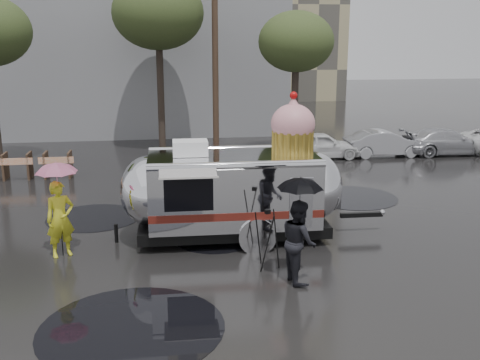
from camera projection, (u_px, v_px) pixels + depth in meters
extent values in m
plane|color=black|center=(171.00, 275.00, 12.73)|extent=(120.00, 120.00, 0.00)
cylinder|color=black|center=(132.00, 328.00, 10.40)|extent=(3.47, 3.47, 0.01)
cylinder|color=black|center=(94.00, 217.00, 16.83)|extent=(2.79, 2.79, 0.01)
cylinder|color=black|center=(215.00, 239.00, 15.01)|extent=(2.17, 2.17, 0.01)
cylinder|color=black|center=(352.00, 197.00, 18.97)|extent=(3.03, 3.03, 0.01)
cube|color=slate|center=(90.00, 17.00, 33.61)|extent=(22.00, 12.00, 13.00)
cylinder|color=#473323|center=(215.00, 55.00, 25.42)|extent=(0.28, 0.28, 9.00)
cylinder|color=#382D26|center=(160.00, 79.00, 26.30)|extent=(0.32, 0.32, 6.75)
ellipsoid|color=#2F401D|center=(158.00, 13.00, 25.57)|extent=(4.20, 4.20, 3.30)
cylinder|color=#382D26|center=(295.00, 96.00, 25.39)|extent=(0.32, 0.32, 5.40)
ellipsoid|color=#2F401D|center=(296.00, 41.00, 24.81)|extent=(3.36, 3.36, 2.64)
cube|color=#473323|center=(5.00, 166.00, 21.36)|extent=(0.08, 0.80, 1.00)
cube|color=#473323|center=(30.00, 165.00, 21.49)|extent=(0.08, 0.80, 1.00)
cube|color=#E5590C|center=(15.00, 162.00, 21.00)|extent=(1.30, 0.04, 0.25)
cube|color=#473323|center=(46.00, 165.00, 21.57)|extent=(0.08, 0.80, 1.00)
cube|color=#473323|center=(70.00, 164.00, 21.70)|extent=(0.08, 0.80, 1.00)
cube|color=#E5590C|center=(56.00, 160.00, 21.21)|extent=(1.30, 0.04, 0.25)
imported|color=silver|center=(321.00, 143.00, 25.06)|extent=(4.00, 1.80, 1.40)
imported|color=#B2B2B7|center=(385.00, 141.00, 25.49)|extent=(4.00, 1.80, 1.40)
imported|color=#B2B2B7|center=(447.00, 139.00, 25.90)|extent=(4.20, 1.80, 1.44)
cube|color=silver|center=(233.00, 188.00, 14.82)|extent=(4.43, 2.39, 1.79)
ellipsoid|color=silver|center=(313.00, 185.00, 15.08)|extent=(1.54, 2.32, 1.79)
ellipsoid|color=silver|center=(149.00, 190.00, 14.56)|extent=(1.54, 2.32, 1.79)
cube|color=black|center=(233.00, 225.00, 15.08)|extent=(5.02, 2.10, 0.30)
cylinder|color=black|center=(257.00, 237.00, 14.15)|extent=(0.70, 0.23, 0.70)
cylinder|color=black|center=(246.00, 213.00, 16.12)|extent=(0.70, 0.23, 0.70)
cylinder|color=silver|center=(258.00, 237.00, 14.01)|extent=(0.96, 0.12, 0.95)
cube|color=black|center=(361.00, 215.00, 15.47)|extent=(1.20, 0.15, 0.12)
sphere|color=silver|center=(382.00, 212.00, 15.53)|extent=(0.16, 0.16, 0.16)
cylinder|color=black|center=(116.00, 233.00, 14.74)|extent=(0.10, 0.10, 0.50)
cube|color=#5B1A13|center=(238.00, 217.00, 13.84)|extent=(4.37, 0.13, 0.20)
cube|color=#5B1A13|center=(228.00, 193.00, 16.03)|extent=(4.37, 0.13, 0.20)
cube|color=black|center=(189.00, 195.00, 13.54)|extent=(1.19, 0.06, 0.80)
cube|color=#AEA8A1|center=(189.00, 178.00, 13.18)|extent=(1.40, 0.53, 0.14)
cube|color=silver|center=(301.00, 203.00, 13.94)|extent=(0.60, 0.04, 1.29)
cube|color=white|center=(190.00, 148.00, 14.43)|extent=(0.91, 0.67, 0.38)
cylinder|color=gold|center=(293.00, 142.00, 14.72)|extent=(1.06, 1.06, 0.60)
ellipsoid|color=pink|center=(293.00, 124.00, 14.61)|extent=(1.18, 1.18, 1.03)
cone|color=pink|center=(293.00, 104.00, 14.48)|extent=(0.51, 0.51, 0.40)
sphere|color=red|center=(294.00, 95.00, 14.43)|extent=(0.20, 0.20, 0.20)
imported|color=gold|center=(60.00, 219.00, 13.66)|extent=(0.81, 0.71, 1.89)
imported|color=#FF95C3|center=(57.00, 178.00, 13.41)|extent=(1.23, 1.23, 0.84)
cylinder|color=black|center=(61.00, 224.00, 13.68)|extent=(0.02, 0.02, 1.65)
imported|color=black|center=(299.00, 241.00, 12.23)|extent=(0.59, 0.93, 1.85)
imported|color=black|center=(300.00, 195.00, 11.98)|extent=(1.21, 1.21, 0.83)
cylinder|color=black|center=(299.00, 245.00, 12.26)|extent=(0.02, 0.02, 1.65)
cylinder|color=black|center=(276.00, 239.00, 13.09)|extent=(0.13, 0.30, 1.37)
cylinder|color=black|center=(258.00, 238.00, 13.11)|extent=(0.22, 0.25, 1.38)
cylinder|color=black|center=(267.00, 244.00, 12.75)|extent=(0.32, 0.08, 1.37)
cube|color=black|center=(268.00, 212.00, 12.81)|extent=(0.14, 0.13, 0.10)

